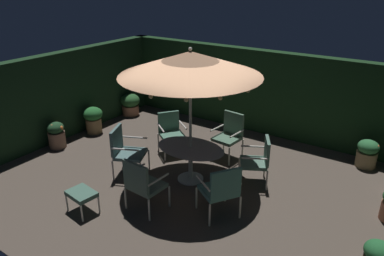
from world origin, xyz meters
The scene contains 16 objects.
ground_plane centered at (0.00, 0.00, -0.01)m, with size 8.50×6.79×0.02m, color brown.
hedge_backdrop_rear centered at (0.00, 3.25, 1.10)m, with size 8.50×0.30×2.19m, color #18351B.
hedge_backdrop_left centered at (-4.10, 0.00, 1.10)m, with size 0.30×6.79×2.19m, color #19351D.
patio_dining_table centered at (-0.08, 0.04, 0.58)m, with size 1.45×1.00×0.74m.
patio_umbrella centered at (-0.08, 0.04, 2.45)m, with size 2.71×2.71×2.75m.
patio_chair_north centered at (1.13, 0.69, 0.56)m, with size 0.75×0.76×0.98m.
patio_chair_northeast centered at (0.08, 1.41, 0.60)m, with size 0.63×0.63×1.06m.
patio_chair_east centered at (-1.19, 0.85, 0.56)m, with size 0.81×0.80×0.97m.
patio_chair_southeast centered at (-1.34, -0.54, 0.60)m, with size 0.83×0.83×1.05m.
patio_chair_south centered at (-0.17, -1.34, 0.58)m, with size 0.66×0.61×1.02m.
patio_chair_southwest centered at (1.07, -0.72, 0.58)m, with size 0.83×0.83×1.01m.
ottoman_footrest centered at (-1.05, -1.98, 0.36)m, with size 0.56×0.45×0.41m.
potted_plant_front_corner centered at (-3.67, -0.52, 0.34)m, with size 0.42×0.41×0.66m.
potted_plant_back_right centered at (2.84, 2.69, 0.33)m, with size 0.45×0.45×0.64m.
potted_plant_back_center centered at (-3.63, 0.63, 0.39)m, with size 0.51×0.51×0.71m.
potted_plant_back_left centered at (-3.74, 2.19, 0.34)m, with size 0.58×0.58×0.65m.
Camera 1 is at (3.69, -5.50, 3.98)m, focal length 34.51 mm.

